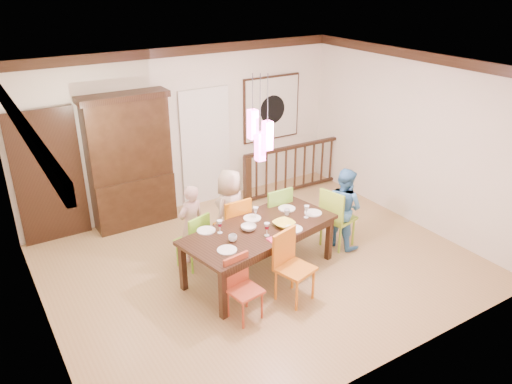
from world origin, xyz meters
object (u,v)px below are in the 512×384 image
chair_far_left (192,236)px  dining_table (260,233)px  china_hutch (130,161)px  person_far_left (191,224)px  person_end_right (344,208)px  person_far_mid (230,211)px  balustrade (295,167)px  chair_end_right (339,213)px

chair_far_left → dining_table: bearing=118.6°
china_hutch → person_far_left: 1.75m
person_end_right → dining_table: bearing=78.3°
person_far_left → person_far_mid: bearing=163.1°
balustrade → person_far_left: (-2.85, -1.29, 0.11)m
person_far_mid → person_end_right: 1.77m
dining_table → china_hutch: size_ratio=1.05×
person_far_left → person_far_mid: (0.64, -0.04, 0.06)m
dining_table → china_hutch: china_hutch is taller
china_hutch → person_far_mid: (0.96, -1.67, -0.48)m
person_far_left → person_far_mid: size_ratio=0.91×
chair_far_left → chair_end_right: (2.22, -0.67, 0.07)m
balustrade → person_far_mid: bearing=-147.9°
chair_far_left → china_hutch: 1.92m
china_hutch → person_far_mid: bearing=-60.1°
dining_table → person_end_right: 1.56m
dining_table → chair_end_right: size_ratio=2.41×
person_end_right → person_far_mid: bearing=50.9°
person_far_mid → person_end_right: size_ratio=1.03×
person_far_mid → person_end_right: (1.58, -0.80, -0.02)m
chair_far_left → chair_end_right: 2.32m
person_far_left → person_far_mid: person_far_mid is taller
chair_end_right → china_hutch: 3.53m
chair_far_left → person_end_right: person_end_right is taller
chair_end_right → balustrade: chair_end_right is taller
dining_table → balustrade: (2.19, 2.15, -0.17)m
chair_far_left → person_end_right: (2.30, -0.69, 0.16)m
dining_table → chair_far_left: 1.03m
dining_table → person_far_mid: person_far_mid is taller
person_far_mid → china_hutch: bearing=-85.7°
dining_table → balustrade: bearing=33.4°
chair_end_right → person_end_right: 0.12m
china_hutch → person_far_left: bearing=-78.9°
china_hutch → dining_table: bearing=-68.5°
china_hutch → person_far_left: size_ratio=1.86×
chair_far_left → balustrade: 3.25m
chair_end_right → person_far_left: (-2.15, 0.82, 0.04)m
dining_table → balustrade: balustrade is taller
dining_table → china_hutch: bearing=100.4°
chair_end_right → person_far_mid: size_ratio=0.74×
china_hutch → person_far_mid: 1.99m
china_hutch → chair_end_right: bearing=-44.8°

